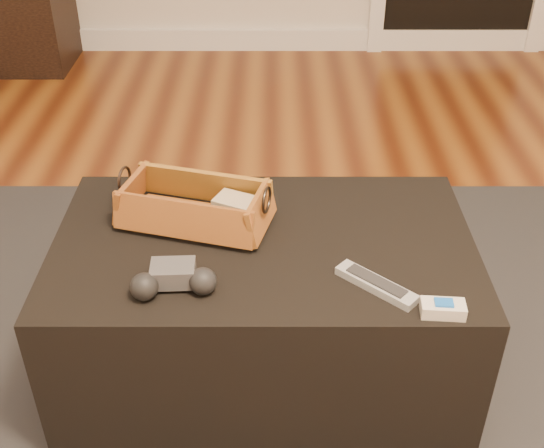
{
  "coord_description": "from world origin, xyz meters",
  "views": [
    {
      "loc": [
        0.27,
        -1.08,
        1.37
      ],
      "look_at": [
        0.27,
        0.21,
        0.49
      ],
      "focal_mm": 45.0,
      "sensor_mm": 36.0,
      "label": 1
    }
  ],
  "objects_px": {
    "game_controller": "(174,280)",
    "ottoman": "(264,307)",
    "cream_gadget": "(443,308)",
    "silver_remote": "(376,284)",
    "tv_remote": "(187,216)",
    "wicker_basket": "(195,208)"
  },
  "relations": [
    {
      "from": "game_controller",
      "to": "ottoman",
      "type": "bearing_deg",
      "value": 44.66
    },
    {
      "from": "game_controller",
      "to": "cream_gadget",
      "type": "xyz_separation_m",
      "value": [
        0.56,
        -0.07,
        -0.01
      ]
    },
    {
      "from": "ottoman",
      "to": "silver_remote",
      "type": "distance_m",
      "value": 0.37
    },
    {
      "from": "silver_remote",
      "to": "cream_gadget",
      "type": "xyz_separation_m",
      "value": [
        0.13,
        -0.08,
        0.0
      ]
    },
    {
      "from": "tv_remote",
      "to": "cream_gadget",
      "type": "relative_size",
      "value": 2.06
    },
    {
      "from": "ottoman",
      "to": "wicker_basket",
      "type": "bearing_deg",
      "value": 155.45
    },
    {
      "from": "wicker_basket",
      "to": "cream_gadget",
      "type": "xyz_separation_m",
      "value": [
        0.54,
        -0.34,
        -0.03
      ]
    },
    {
      "from": "wicker_basket",
      "to": "cream_gadget",
      "type": "distance_m",
      "value": 0.63
    },
    {
      "from": "silver_remote",
      "to": "tv_remote",
      "type": "bearing_deg",
      "value": 150.43
    },
    {
      "from": "tv_remote",
      "to": "game_controller",
      "type": "xyz_separation_m",
      "value": [
        -0.0,
        -0.25,
        0.01
      ]
    },
    {
      "from": "tv_remote",
      "to": "silver_remote",
      "type": "xyz_separation_m",
      "value": [
        0.43,
        -0.25,
        -0.01
      ]
    },
    {
      "from": "silver_remote",
      "to": "game_controller",
      "type": "bearing_deg",
      "value": -178.76
    },
    {
      "from": "ottoman",
      "to": "wicker_basket",
      "type": "xyz_separation_m",
      "value": [
        -0.17,
        0.08,
        0.25
      ]
    },
    {
      "from": "silver_remote",
      "to": "cream_gadget",
      "type": "height_order",
      "value": "cream_gadget"
    },
    {
      "from": "tv_remote",
      "to": "wicker_basket",
      "type": "height_order",
      "value": "wicker_basket"
    },
    {
      "from": "game_controller",
      "to": "silver_remote",
      "type": "bearing_deg",
      "value": 1.24
    },
    {
      "from": "tv_remote",
      "to": "wicker_basket",
      "type": "bearing_deg",
      "value": 30.87
    },
    {
      "from": "ottoman",
      "to": "tv_remote",
      "type": "height_order",
      "value": "tv_remote"
    },
    {
      "from": "ottoman",
      "to": "cream_gadget",
      "type": "height_order",
      "value": "cream_gadget"
    },
    {
      "from": "wicker_basket",
      "to": "tv_remote",
      "type": "bearing_deg",
      "value": -158.55
    },
    {
      "from": "game_controller",
      "to": "silver_remote",
      "type": "relative_size",
      "value": 1.11
    },
    {
      "from": "ottoman",
      "to": "game_controller",
      "type": "distance_m",
      "value": 0.36
    }
  ]
}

